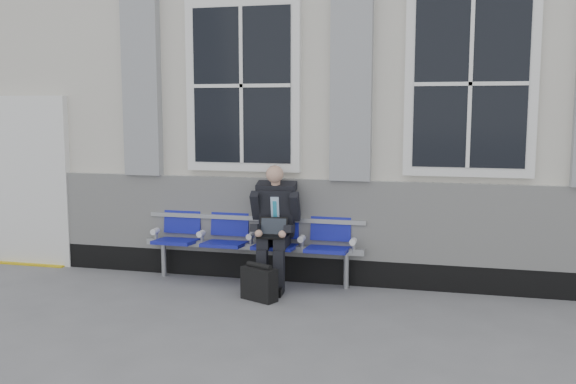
# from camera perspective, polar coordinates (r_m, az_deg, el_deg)

# --- Properties ---
(ground) EXTENTS (70.00, 70.00, 0.00)m
(ground) POSITION_cam_1_polar(r_m,az_deg,el_deg) (5.95, 12.06, -12.35)
(ground) COLOR slate
(ground) RESTS_ON ground
(station_building) EXTENTS (14.40, 4.40, 4.49)m
(station_building) POSITION_cam_1_polar(r_m,az_deg,el_deg) (9.07, 13.16, 8.70)
(station_building) COLOR beige
(station_building) RESTS_ON ground
(bench) EXTENTS (2.60, 0.47, 0.91)m
(bench) POSITION_cam_1_polar(r_m,az_deg,el_deg) (7.40, -3.21, -3.82)
(bench) COLOR #9EA0A3
(bench) RESTS_ON ground
(businessman) EXTENTS (0.56, 0.75, 1.37)m
(businessman) POSITION_cam_1_polar(r_m,az_deg,el_deg) (7.15, -1.17, -2.60)
(businessman) COLOR black
(businessman) RESTS_ON ground
(briefcase) EXTENTS (0.42, 0.31, 0.40)m
(briefcase) POSITION_cam_1_polar(r_m,az_deg,el_deg) (6.77, -2.57, -8.09)
(briefcase) COLOR black
(briefcase) RESTS_ON ground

